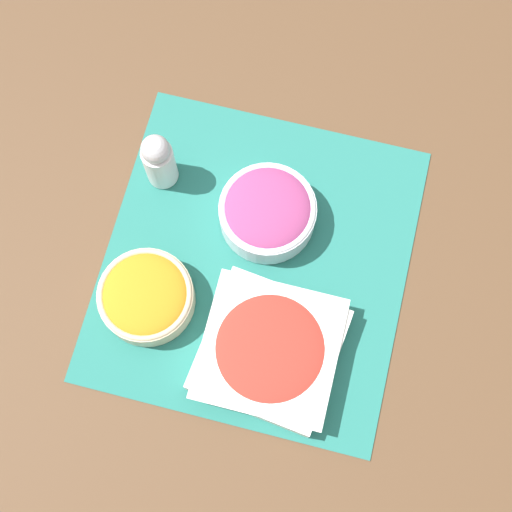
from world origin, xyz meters
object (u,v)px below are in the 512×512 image
(tomato_bowl, at_px, (270,350))
(carrot_bowl, at_px, (146,296))
(onion_bowl, at_px, (267,211))
(pepper_shaker, at_px, (159,160))

(tomato_bowl, relative_size, carrot_bowl, 1.50)
(onion_bowl, relative_size, carrot_bowl, 1.05)
(tomato_bowl, bearing_deg, onion_bowl, 14.84)
(pepper_shaker, bearing_deg, onion_bowl, -100.20)
(onion_bowl, relative_size, tomato_bowl, 0.70)
(carrot_bowl, bearing_deg, tomato_bowl, -99.27)
(onion_bowl, bearing_deg, tomato_bowl, -165.16)
(tomato_bowl, bearing_deg, carrot_bowl, 80.73)
(onion_bowl, distance_m, carrot_bowl, 0.20)
(carrot_bowl, xyz_separation_m, pepper_shaker, (0.19, 0.03, 0.03))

